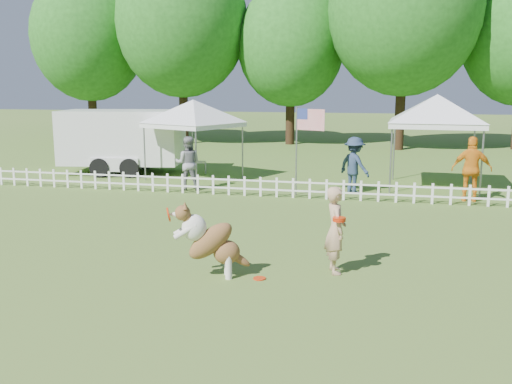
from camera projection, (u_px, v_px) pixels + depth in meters
ground at (244, 272)px, 10.33m from camera, size 120.00×120.00×0.00m
picket_fence at (301, 188)px, 16.98m from camera, size 22.00×0.08×0.60m
handler at (336, 230)px, 10.18m from camera, size 0.54×0.66×1.58m
dog at (212, 241)px, 9.92m from camera, size 1.36×0.86×1.33m
frisbee_on_turf at (259, 278)px, 9.96m from camera, size 0.22×0.22×0.02m
canopy_tent_left at (194, 141)px, 20.27m from camera, size 3.53×3.53×2.77m
canopy_tent_right at (435, 143)px, 18.53m from camera, size 3.00×3.00×2.98m
cargo_trailer at (123, 141)px, 21.72m from camera, size 5.88×3.31×2.45m
flag_pole at (296, 151)px, 17.34m from camera, size 0.99×0.53×2.70m
spectator_a at (188, 163)px, 18.30m from camera, size 0.94×0.79×1.72m
spectator_b at (354, 165)px, 17.75m from camera, size 1.29×1.23×1.75m
spectator_c at (472, 169)px, 16.43m from camera, size 1.14×0.54×1.89m
tree_far_left at (89, 48)px, 33.70m from camera, size 6.60×6.60×11.00m
tree_left at (182, 36)px, 31.80m from camera, size 7.40×7.40×12.00m
tree_center_left at (291, 56)px, 31.63m from camera, size 6.00×6.00×9.80m
tree_center_right at (404, 25)px, 28.60m from camera, size 7.60×7.60×12.60m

